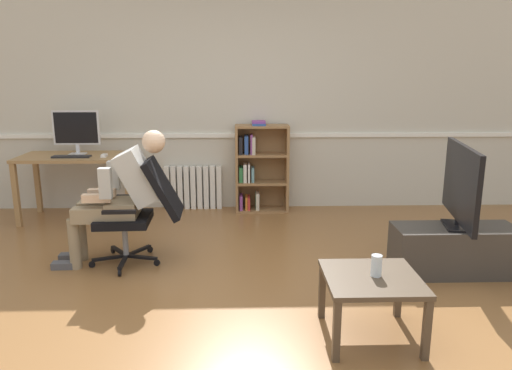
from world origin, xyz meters
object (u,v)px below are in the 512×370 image
(keyboard, at_px, (72,157))
(tv_stand, at_px, (454,250))
(computer_desk, at_px, (79,164))
(radiator, at_px, (193,187))
(imac_monitor, at_px, (76,129))
(drinking_glass, at_px, (376,266))
(coffee_table, at_px, (372,285))
(office_chair, at_px, (142,207))
(bookshelf, at_px, (258,168))
(computer_mouse, at_px, (104,156))
(person_seated, at_px, (120,194))
(tv_screen, at_px, (461,185))

(keyboard, relative_size, tv_stand, 0.40)
(computer_desk, height_order, tv_stand, computer_desk)
(keyboard, bearing_deg, radiator, 22.30)
(imac_monitor, bearing_deg, computer_desk, -75.20)
(tv_stand, bearing_deg, drinking_glass, -133.90)
(computer_desk, distance_m, drinking_glass, 3.84)
(radiator, bearing_deg, imac_monitor, -166.36)
(imac_monitor, height_order, coffee_table, imac_monitor)
(drinking_glass, bearing_deg, computer_desk, 135.45)
(keyboard, distance_m, office_chair, 1.61)
(imac_monitor, xyz_separation_m, keyboard, (-0.00, -0.22, -0.28))
(imac_monitor, xyz_separation_m, bookshelf, (2.10, 0.21, -0.51))
(computer_mouse, bearing_deg, computer_desk, 160.14)
(person_seated, xyz_separation_m, coffee_table, (1.90, -1.32, -0.28))
(bookshelf, height_order, tv_stand, bookshelf)
(keyboard, relative_size, radiator, 0.59)
(keyboard, distance_m, tv_screen, 4.03)
(bookshelf, distance_m, coffee_table, 3.06)
(office_chair, xyz_separation_m, drinking_glass, (1.74, -1.32, -0.02))
(radiator, bearing_deg, computer_desk, -162.90)
(computer_desk, bearing_deg, office_chair, -54.25)
(bookshelf, bearing_deg, tv_screen, -50.87)
(computer_mouse, height_order, person_seated, person_seated)
(tv_stand, xyz_separation_m, coffee_table, (-0.98, -1.00, 0.16))
(keyboard, bearing_deg, tv_screen, -22.66)
(imac_monitor, xyz_separation_m, tv_stand, (3.71, -1.77, -0.84))
(tv_stand, bearing_deg, coffee_table, -134.53)
(imac_monitor, distance_m, coffee_table, 3.95)
(computer_desk, xyz_separation_m, keyboard, (-0.02, -0.14, 0.11))
(computer_mouse, height_order, coffee_table, computer_mouse)
(keyboard, bearing_deg, imac_monitor, 88.95)
(person_seated, bearing_deg, computer_desk, -151.75)
(coffee_table, xyz_separation_m, drinking_glass, (0.02, 0.00, 0.13))
(computer_desk, xyz_separation_m, tv_stand, (3.69, -1.69, -0.45))
(coffee_table, bearing_deg, person_seated, 145.36)
(keyboard, distance_m, person_seated, 1.49)
(bookshelf, relative_size, drinking_glass, 7.98)
(radiator, relative_size, tv_screen, 0.69)
(bookshelf, bearing_deg, coffee_table, -78.12)
(computer_desk, distance_m, person_seated, 1.60)
(tv_screen, bearing_deg, keyboard, 77.97)
(computer_mouse, distance_m, office_chair, 1.44)
(imac_monitor, bearing_deg, keyboard, -91.05)
(computer_desk, height_order, coffee_table, computer_desk)
(computer_desk, relative_size, coffee_table, 2.18)
(office_chair, height_order, tv_stand, office_chair)
(bookshelf, bearing_deg, imac_monitor, -174.17)
(coffee_table, bearing_deg, keyboard, 136.94)
(person_seated, bearing_deg, bookshelf, 140.61)
(keyboard, distance_m, radiator, 1.48)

